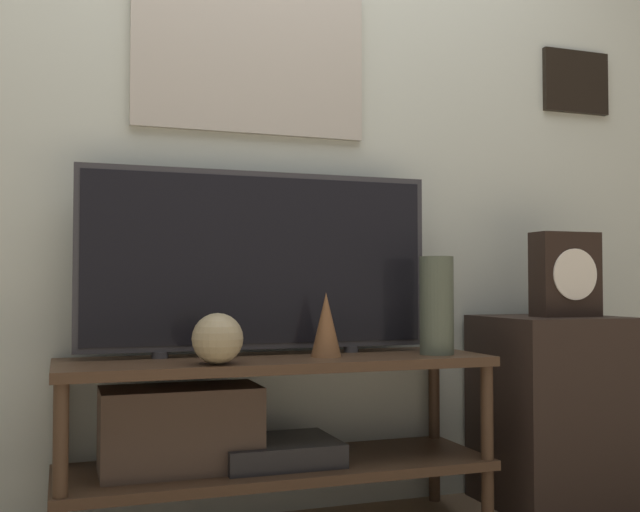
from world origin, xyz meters
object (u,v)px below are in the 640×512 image
at_px(vase_round_glass, 218,339).
at_px(mantel_clock, 565,274).
at_px(television, 260,260).
at_px(vase_slim_bronze, 326,325).
at_px(vase_tall_ceramic, 437,305).

distance_m(vase_round_glass, mantel_clock, 1.27).
relative_size(television, vase_round_glass, 7.85).
xyz_separation_m(vase_slim_bronze, vase_round_glass, (-0.36, -0.11, -0.03)).
bearing_deg(vase_tall_ceramic, mantel_clock, 3.00).
xyz_separation_m(television, vase_round_glass, (-0.18, -0.23, -0.23)).
bearing_deg(television, mantel_clock, -7.20).
distance_m(vase_tall_ceramic, vase_round_glass, 0.74).
distance_m(vase_slim_bronze, mantel_clock, 0.90).
relative_size(vase_tall_ceramic, vase_round_glass, 2.18).
distance_m(vase_slim_bronze, vase_round_glass, 0.38).
bearing_deg(television, vase_round_glass, -128.40).
bearing_deg(vase_tall_ceramic, vase_slim_bronze, 173.77).
bearing_deg(vase_tall_ceramic, television, 163.48).
xyz_separation_m(television, vase_tall_ceramic, (0.55, -0.16, -0.14)).
bearing_deg(vase_slim_bronze, vase_tall_ceramic, -6.23).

